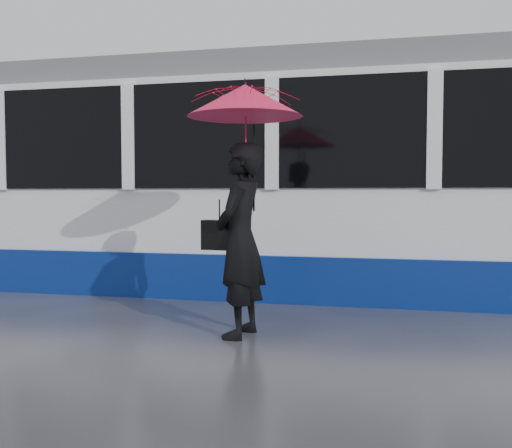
# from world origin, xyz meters

# --- Properties ---
(ground) EXTENTS (90.00, 90.00, 0.00)m
(ground) POSITION_xyz_m (0.00, 0.00, 0.00)
(ground) COLOR #27272C
(ground) RESTS_ON ground
(rails) EXTENTS (34.00, 1.51, 0.02)m
(rails) POSITION_xyz_m (0.00, 2.50, 0.01)
(rails) COLOR #3F3D38
(rails) RESTS_ON ground
(tram) EXTENTS (26.00, 2.56, 3.35)m
(tram) POSITION_xyz_m (-2.65, 2.50, 1.64)
(tram) COLOR white
(tram) RESTS_ON ground
(woman) EXTENTS (0.53, 0.75, 1.93)m
(woman) POSITION_xyz_m (0.88, -0.50, 0.97)
(woman) COLOR black
(woman) RESTS_ON ground
(umbrella) EXTENTS (1.24, 1.24, 1.30)m
(umbrella) POSITION_xyz_m (0.93, -0.50, 2.12)
(umbrella) COLOR #FE155B
(umbrella) RESTS_ON ground
(handbag) EXTENTS (0.36, 0.18, 0.48)m
(handbag) POSITION_xyz_m (0.66, -0.48, 1.01)
(handbag) COLOR black
(handbag) RESTS_ON ground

